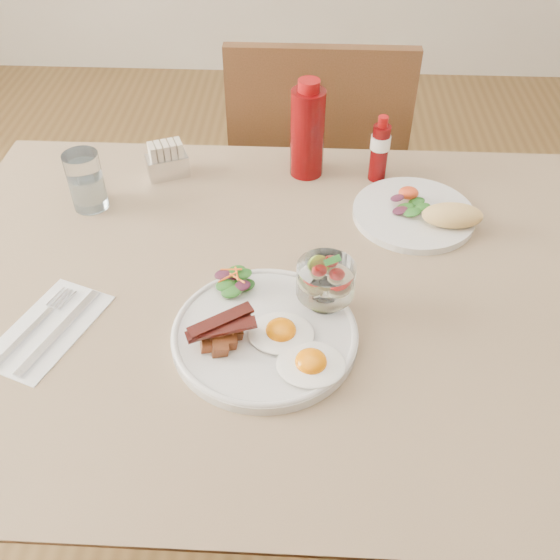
{
  "coord_description": "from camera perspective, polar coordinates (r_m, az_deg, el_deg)",
  "views": [
    {
      "loc": [
        -0.02,
        -0.75,
        1.45
      ],
      "look_at": [
        -0.06,
        -0.06,
        0.82
      ],
      "focal_mm": 40.0,
      "sensor_mm": 36.0,
      "label": 1
    }
  ],
  "objects": [
    {
      "name": "table",
      "position": [
        1.09,
        3.24,
        -4.09
      ],
      "size": [
        1.33,
        0.88,
        0.75
      ],
      "color": "brown",
      "rests_on": "ground"
    },
    {
      "name": "chair_far",
      "position": [
        1.69,
        3.23,
        9.19
      ],
      "size": [
        0.42,
        0.42,
        0.93
      ],
      "color": "brown",
      "rests_on": "ground"
    },
    {
      "name": "main_plate",
      "position": [
        0.94,
        -1.4,
        -5.04
      ],
      "size": [
        0.28,
        0.28,
        0.02
      ],
      "primitive_type": "cylinder",
      "color": "silver",
      "rests_on": "table"
    },
    {
      "name": "fried_eggs",
      "position": [
        0.9,
        1.44,
        -6.15
      ],
      "size": [
        0.16,
        0.17,
        0.03
      ],
      "rotation": [
        0.0,
        0.0,
        -0.27
      ],
      "color": "white",
      "rests_on": "main_plate"
    },
    {
      "name": "bacon_potato_pile",
      "position": [
        0.91,
        -5.36,
        -4.85
      ],
      "size": [
        0.11,
        0.07,
        0.04
      ],
      "rotation": [
        0.0,
        0.0,
        -0.05
      ],
      "color": "maroon",
      "rests_on": "main_plate"
    },
    {
      "name": "side_salad",
      "position": [
        0.99,
        -4.18,
        -0.21
      ],
      "size": [
        0.07,
        0.07,
        0.04
      ],
      "rotation": [
        0.0,
        0.0,
        -0.38
      ],
      "color": "#1A5115",
      "rests_on": "main_plate"
    },
    {
      "name": "fruit_cup",
      "position": [
        0.94,
        4.2,
        0.02
      ],
      "size": [
        0.09,
        0.09,
        0.09
      ],
      "rotation": [
        0.0,
        0.0,
        0.06
      ],
      "color": "white",
      "rests_on": "main_plate"
    },
    {
      "name": "second_plate",
      "position": [
        1.18,
        12.92,
        5.98
      ],
      "size": [
        0.23,
        0.23,
        0.06
      ],
      "rotation": [
        0.0,
        0.0,
        -0.11
      ],
      "color": "silver",
      "rests_on": "table"
    },
    {
      "name": "ketchup_bottle",
      "position": [
        1.25,
        2.53,
        13.41
      ],
      "size": [
        0.08,
        0.08,
        0.2
      ],
      "rotation": [
        0.0,
        0.0,
        0.23
      ],
      "color": "#580506",
      "rests_on": "table"
    },
    {
      "name": "hot_sauce_bottle",
      "position": [
        1.26,
        9.1,
        11.7
      ],
      "size": [
        0.05,
        0.05,
        0.14
      ],
      "rotation": [
        0.0,
        0.0,
        -0.28
      ],
      "color": "#580506",
      "rests_on": "table"
    },
    {
      "name": "sugar_caddy",
      "position": [
        1.29,
        -10.28,
        10.6
      ],
      "size": [
        0.09,
        0.07,
        0.07
      ],
      "rotation": [
        0.0,
        0.0,
        0.4
      ],
      "color": "silver",
      "rests_on": "table"
    },
    {
      "name": "water_glass",
      "position": [
        1.23,
        -17.26,
        8.38
      ],
      "size": [
        0.07,
        0.07,
        0.11
      ],
      "color": "white",
      "rests_on": "table"
    },
    {
      "name": "napkin_cutlery",
      "position": [
        1.02,
        -20.4,
        -4.22
      ],
      "size": [
        0.17,
        0.22,
        0.01
      ],
      "rotation": [
        0.0,
        0.0,
        -0.36
      ],
      "color": "white",
      "rests_on": "table"
    }
  ]
}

